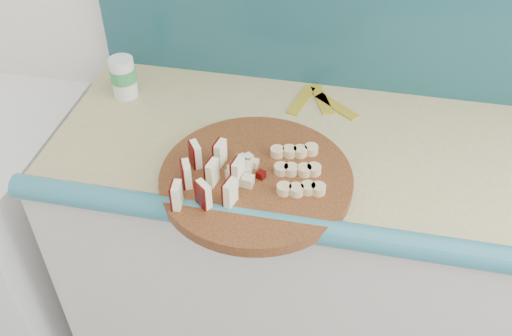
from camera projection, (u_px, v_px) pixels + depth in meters
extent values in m
cube|color=silver|center=(446.00, 283.00, 1.71)|extent=(2.20, 0.60, 0.88)
cube|color=tan|center=(486.00, 170.00, 1.41)|extent=(2.20, 0.60, 0.03)
cube|color=teal|center=(500.00, 264.00, 1.19)|extent=(2.20, 0.06, 0.03)
cube|color=teal|center=(503.00, 18.00, 1.44)|extent=(2.20, 0.02, 0.50)
cylinder|color=#431D0E|center=(256.00, 179.00, 1.34)|extent=(0.56, 0.56, 0.03)
cube|color=#FFF9CB|center=(177.00, 195.00, 1.23)|extent=(0.03, 0.04, 0.06)
cube|color=#450504|center=(173.00, 196.00, 1.23)|extent=(0.01, 0.04, 0.06)
cube|color=#FFF9CB|center=(187.00, 174.00, 1.29)|extent=(0.03, 0.04, 0.06)
cube|color=#450504|center=(182.00, 174.00, 1.29)|extent=(0.01, 0.04, 0.06)
cube|color=#FFF9CB|center=(196.00, 154.00, 1.34)|extent=(0.03, 0.04, 0.06)
cube|color=#450504|center=(192.00, 154.00, 1.34)|extent=(0.01, 0.04, 0.06)
cube|color=#FFF9CB|center=(204.00, 194.00, 1.24)|extent=(0.03, 0.04, 0.06)
cube|color=#450504|center=(199.00, 194.00, 1.24)|extent=(0.01, 0.04, 0.06)
cube|color=#FFF9CB|center=(213.00, 173.00, 1.29)|extent=(0.03, 0.04, 0.06)
cube|color=#450504|center=(208.00, 173.00, 1.29)|extent=(0.01, 0.04, 0.06)
cube|color=#FFF9CB|center=(221.00, 153.00, 1.34)|extent=(0.03, 0.04, 0.06)
cube|color=#450504|center=(216.00, 153.00, 1.34)|extent=(0.01, 0.04, 0.06)
cube|color=#FFF9CB|center=(231.00, 193.00, 1.24)|extent=(0.03, 0.04, 0.06)
cube|color=#450504|center=(226.00, 193.00, 1.24)|extent=(0.01, 0.04, 0.06)
cube|color=#FFF9CB|center=(238.00, 172.00, 1.29)|extent=(0.03, 0.04, 0.06)
cube|color=#450504|center=(234.00, 172.00, 1.29)|extent=(0.01, 0.04, 0.06)
cube|color=#F5E6C4|center=(248.00, 171.00, 1.32)|extent=(0.02, 0.02, 0.02)
cube|color=#F5E6C4|center=(251.00, 169.00, 1.33)|extent=(0.02, 0.02, 0.02)
cube|color=#450504|center=(250.00, 165.00, 1.34)|extent=(0.02, 0.02, 0.02)
cube|color=#F5E6C4|center=(245.00, 168.00, 1.33)|extent=(0.02, 0.02, 0.02)
cube|color=#F5E6C4|center=(241.00, 166.00, 1.34)|extent=(0.02, 0.02, 0.02)
cube|color=#F5E6C4|center=(234.00, 166.00, 1.34)|extent=(0.02, 0.02, 0.02)
cube|color=#F5E6C4|center=(238.00, 171.00, 1.32)|extent=(0.02, 0.02, 0.02)
cube|color=#F5E6C4|center=(235.00, 173.00, 1.32)|extent=(0.02, 0.02, 0.02)
cube|color=#450504|center=(234.00, 178.00, 1.31)|extent=(0.02, 0.02, 0.02)
cube|color=#F5E6C4|center=(242.00, 176.00, 1.31)|extent=(0.02, 0.02, 0.02)
cube|color=#F5E6C4|center=(246.00, 178.00, 1.30)|extent=(0.02, 0.02, 0.02)
cube|color=#F5E6C4|center=(247.00, 173.00, 1.32)|extent=(0.02, 0.02, 0.02)
cube|color=#F5E6C4|center=(252.00, 173.00, 1.32)|extent=(0.02, 0.02, 0.02)
cylinder|color=#DEC387|center=(283.00, 190.00, 1.28)|extent=(0.03, 0.03, 0.02)
cylinder|color=#DEC387|center=(295.00, 190.00, 1.28)|extent=(0.03, 0.03, 0.02)
cylinder|color=#DEC387|center=(307.00, 189.00, 1.28)|extent=(0.03, 0.03, 0.02)
cylinder|color=#DEC387|center=(319.00, 189.00, 1.28)|extent=(0.03, 0.03, 0.02)
cylinder|color=#DEC387|center=(280.00, 170.00, 1.33)|extent=(0.03, 0.03, 0.02)
cylinder|color=#DEC387|center=(292.00, 170.00, 1.33)|extent=(0.03, 0.03, 0.02)
cylinder|color=#DEC387|center=(304.00, 169.00, 1.33)|extent=(0.03, 0.03, 0.02)
cylinder|color=#DEC387|center=(315.00, 169.00, 1.33)|extent=(0.03, 0.03, 0.02)
cylinder|color=#DEC387|center=(278.00, 151.00, 1.38)|extent=(0.03, 0.03, 0.02)
cylinder|color=#DEC387|center=(289.00, 151.00, 1.38)|extent=(0.03, 0.03, 0.02)
cylinder|color=#DEC387|center=(300.00, 150.00, 1.38)|extent=(0.03, 0.03, 0.02)
cylinder|color=#DEC387|center=(311.00, 150.00, 1.38)|extent=(0.03, 0.03, 0.02)
cylinder|color=white|center=(123.00, 77.00, 1.59)|extent=(0.07, 0.07, 0.12)
cylinder|color=#36954E|center=(123.00, 74.00, 1.58)|extent=(0.07, 0.07, 0.04)
cube|color=yellow|center=(301.00, 100.00, 1.60)|extent=(0.06, 0.15, 0.01)
cube|color=yellow|center=(321.00, 99.00, 1.61)|extent=(0.08, 0.15, 0.01)
cube|color=yellow|center=(337.00, 106.00, 1.58)|extent=(0.13, 0.11, 0.01)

